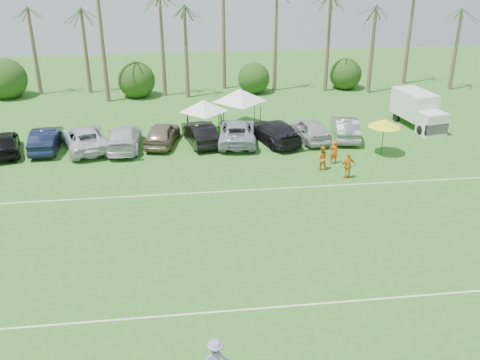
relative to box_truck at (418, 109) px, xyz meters
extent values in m
plane|color=#2F691F|center=(-18.24, -24.83, -1.55)|extent=(120.00, 120.00, 0.00)
cube|color=white|center=(-18.24, -22.83, -1.55)|extent=(80.00, 0.10, 0.01)
cube|color=white|center=(-18.24, -10.83, -1.55)|extent=(80.00, 0.10, 0.01)
cone|color=brown|center=(-35.24, 13.17, 2.95)|extent=(0.44, 0.44, 9.00)
cone|color=brown|center=(-30.24, 13.17, 3.45)|extent=(0.44, 0.44, 10.00)
cone|color=brown|center=(-26.24, 13.17, 3.95)|extent=(0.44, 0.44, 11.00)
cone|color=brown|center=(-22.24, 13.17, 2.45)|extent=(0.44, 0.44, 8.00)
cone|color=brown|center=(-18.24, 13.17, 2.95)|extent=(0.44, 0.44, 9.00)
cone|color=brown|center=(-14.24, 13.17, 3.45)|extent=(0.44, 0.44, 10.00)
cone|color=brown|center=(-10.24, 13.17, 3.95)|extent=(0.44, 0.44, 11.00)
cone|color=brown|center=(-5.24, 13.17, 2.45)|extent=(0.44, 0.44, 8.00)
cone|color=brown|center=(-0.24, 13.17, 2.95)|extent=(0.44, 0.44, 9.00)
cone|color=brown|center=(4.76, 13.17, 3.45)|extent=(0.44, 0.44, 10.00)
cone|color=brown|center=(8.76, 13.17, 3.95)|extent=(0.44, 0.44, 11.00)
cylinder|color=brown|center=(-37.24, 14.17, -0.85)|extent=(0.30, 0.30, 1.40)
sphere|color=#1B3E11|center=(-37.24, 14.17, 0.25)|extent=(4.00, 4.00, 4.00)
cylinder|color=brown|center=(-24.24, 14.17, -0.85)|extent=(0.30, 0.30, 1.40)
sphere|color=#1B3E11|center=(-24.24, 14.17, 0.25)|extent=(4.00, 4.00, 4.00)
cylinder|color=brown|center=(-12.24, 14.17, -0.85)|extent=(0.30, 0.30, 1.40)
sphere|color=#1B3E11|center=(-12.24, 14.17, 0.25)|extent=(4.00, 4.00, 4.00)
cylinder|color=brown|center=(-2.24, 14.17, -0.85)|extent=(0.30, 0.30, 1.40)
sphere|color=#1B3E11|center=(-2.24, 14.17, 0.25)|extent=(4.00, 4.00, 4.00)
imported|color=#EB561A|center=(-9.43, -7.12, -0.70)|extent=(0.64, 0.44, 1.72)
imported|color=orange|center=(-10.57, -8.11, -0.69)|extent=(0.93, 0.78, 1.73)
imported|color=orange|center=(-9.21, -9.75, -0.66)|extent=(1.10, 0.58, 1.79)
cube|color=white|center=(-0.12, 0.70, 0.25)|extent=(2.83, 4.36, 2.20)
cube|color=white|center=(0.34, -2.08, -0.63)|extent=(2.26, 1.89, 1.85)
cube|color=black|center=(0.45, -2.74, -0.89)|extent=(2.04, 0.59, 0.88)
cube|color=#E5590C|center=(0.98, 0.88, -0.15)|extent=(0.25, 1.39, 0.79)
cylinder|color=black|center=(-0.56, -2.05, -1.16)|extent=(0.39, 0.83, 0.79)
cylinder|color=black|center=(1.18, -1.77, -1.16)|extent=(0.39, 0.83, 0.79)
cylinder|color=black|center=(-1.16, 1.60, -1.16)|extent=(0.39, 0.83, 0.79)
cylinder|color=black|center=(0.58, 1.88, -1.16)|extent=(0.39, 0.83, 0.79)
cylinder|color=black|center=(-19.54, -0.86, -0.60)|extent=(0.06, 0.06, 1.90)
cylinder|color=black|center=(-16.88, -0.86, -0.60)|extent=(0.06, 0.06, 1.90)
cylinder|color=black|center=(-19.54, 1.79, -0.60)|extent=(0.06, 0.06, 1.90)
cylinder|color=black|center=(-16.88, 1.79, -0.60)|extent=(0.06, 0.06, 1.90)
pyramid|color=white|center=(-18.21, 0.46, 1.30)|extent=(4.11, 4.11, 0.95)
cylinder|color=black|center=(-16.57, 0.54, -0.47)|extent=(0.06, 0.06, 2.17)
cylinder|color=black|center=(-13.51, 0.54, -0.47)|extent=(0.06, 0.06, 2.17)
cylinder|color=black|center=(-16.57, 3.60, -0.47)|extent=(0.06, 0.06, 2.17)
cylinder|color=black|center=(-13.51, 3.60, -0.47)|extent=(0.06, 0.06, 2.17)
pyramid|color=white|center=(-15.04, 2.07, 1.70)|extent=(4.69, 4.69, 1.09)
cylinder|color=black|center=(-5.34, -5.86, -0.33)|extent=(0.05, 0.05, 2.46)
cone|color=#FEFF1A|center=(-5.34, -5.86, 0.90)|extent=(2.46, 2.46, 0.56)
imported|color=#8981B7|center=(-19.51, -26.55, -0.71)|extent=(1.10, 0.64, 1.69)
imported|color=black|center=(-33.30, -2.19, -0.68)|extent=(3.22, 5.45, 1.74)
imported|color=#121934|center=(-30.38, -1.70, -0.68)|extent=(1.96, 5.32, 1.74)
imported|color=silver|center=(-27.45, -1.95, -0.68)|extent=(4.54, 6.82, 1.74)
imported|color=silver|center=(-24.53, -2.16, -0.68)|extent=(2.54, 6.04, 1.74)
imported|color=#7C6854|center=(-21.60, -1.64, -0.68)|extent=(3.13, 5.43, 1.74)
imported|color=black|center=(-18.68, -1.79, -0.68)|extent=(2.86, 5.54, 1.74)
imported|color=#9EA2AE|center=(-15.76, -1.88, -0.68)|extent=(3.60, 6.56, 1.74)
imported|color=black|center=(-12.83, -2.19, -0.68)|extent=(4.05, 6.44, 1.74)
imported|color=#B4B4B4|center=(-9.91, -2.07, -0.68)|extent=(2.67, 5.32, 1.74)
imported|color=slate|center=(-6.98, -2.05, -0.68)|extent=(2.76, 5.53, 1.74)
camera|label=1|loc=(-20.51, -41.54, 13.24)|focal=40.00mm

